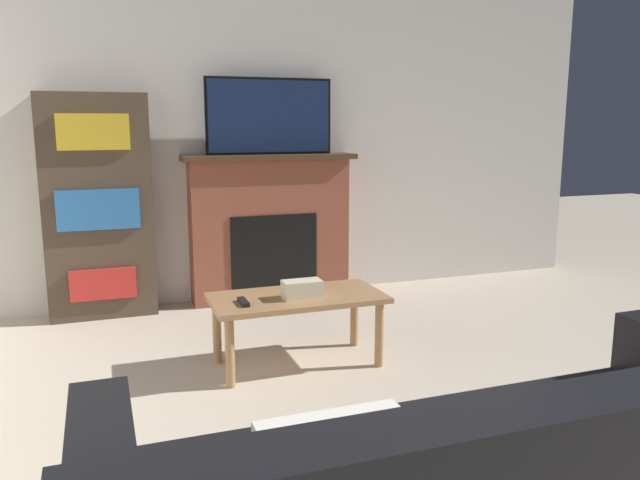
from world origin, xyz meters
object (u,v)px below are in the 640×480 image
coffee_table (297,305)px  tv (270,116)px  bookshelf (98,207)px  fireplace (270,227)px

coffee_table → tv: bearing=80.6°
tv → bookshelf: (-1.27, -0.00, -0.64)m
fireplace → bookshelf: bearing=-179.0°
bookshelf → tv: bearing=0.1°
tv → fireplace: bearing=90.0°
fireplace → coffee_table: 1.45m
fireplace → bookshelf: bookshelf is taller
tv → coffee_table: tv is taller
fireplace → tv: bearing=-90.0°
tv → bookshelf: size_ratio=0.62×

